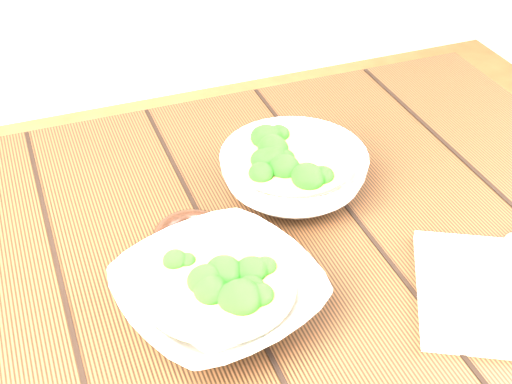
% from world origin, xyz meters
% --- Properties ---
extents(table, '(1.20, 0.80, 0.75)m').
position_xyz_m(table, '(0.00, 0.00, 0.63)').
color(table, '#361E0F').
rests_on(table, ground).
extents(soup_bowl_front, '(0.28, 0.28, 0.07)m').
position_xyz_m(soup_bowl_front, '(-0.05, -0.09, 0.78)').
color(soup_bowl_front, silver).
rests_on(soup_bowl_front, table).
extents(soup_bowl_back, '(0.24, 0.24, 0.08)m').
position_xyz_m(soup_bowl_back, '(0.12, 0.09, 0.79)').
color(soup_bowl_back, silver).
rests_on(soup_bowl_back, table).
extents(trivet, '(0.10, 0.10, 0.03)m').
position_xyz_m(trivet, '(-0.05, 0.04, 0.76)').
color(trivet, black).
rests_on(trivet, table).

